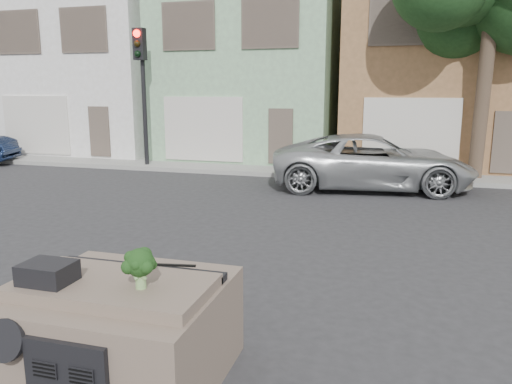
% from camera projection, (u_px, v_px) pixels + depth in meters
% --- Properties ---
extents(ground_plane, '(120.00, 120.00, 0.00)m').
position_uv_depth(ground_plane, '(223.00, 275.00, 8.05)').
color(ground_plane, '#303033').
rests_on(ground_plane, ground).
extents(sidewalk, '(40.00, 3.00, 0.15)m').
position_uv_depth(sidewalk, '(322.00, 170.00, 17.91)').
color(sidewalk, gray).
rests_on(sidewalk, ground).
extents(townhouse_white, '(7.20, 8.20, 7.55)m').
position_uv_depth(townhouse_white, '(108.00, 71.00, 23.90)').
color(townhouse_white, white).
rests_on(townhouse_white, ground).
extents(townhouse_mint, '(7.20, 8.20, 7.55)m').
position_uv_depth(townhouse_mint, '(259.00, 69.00, 21.87)').
color(townhouse_mint, '#90BD91').
rests_on(townhouse_mint, ground).
extents(townhouse_tan, '(7.20, 8.20, 7.55)m').
position_uv_depth(townhouse_tan, '(440.00, 67.00, 19.83)').
color(townhouse_tan, '#956942').
rests_on(townhouse_tan, ground).
extents(silver_pickup, '(6.16, 3.43, 1.63)m').
position_uv_depth(silver_pickup, '(371.00, 189.00, 14.99)').
color(silver_pickup, '#B1B4B7').
rests_on(silver_pickup, ground).
extents(traffic_signal, '(0.40, 0.40, 5.10)m').
position_uv_depth(traffic_signal, '(143.00, 100.00, 18.22)').
color(traffic_signal, black).
rests_on(traffic_signal, ground).
extents(tree_near, '(4.40, 4.00, 8.50)m').
position_uv_depth(tree_near, '(487.00, 45.00, 15.04)').
color(tree_near, '#1C3E1A').
rests_on(tree_near, ground).
extents(car_dashboard, '(2.00, 1.80, 1.12)m').
position_uv_depth(car_dashboard, '(124.00, 327.00, 5.11)').
color(car_dashboard, '#726153').
rests_on(car_dashboard, ground).
extents(instrument_hump, '(0.48, 0.38, 0.20)m').
position_uv_depth(instrument_hump, '(48.00, 273.00, 4.80)').
color(instrument_hump, black).
rests_on(instrument_hump, car_dashboard).
extents(wiper_arm, '(0.69, 0.15, 0.02)m').
position_uv_depth(wiper_arm, '(163.00, 265.00, 5.28)').
color(wiper_arm, black).
rests_on(wiper_arm, car_dashboard).
extents(broccoli, '(0.45, 0.45, 0.40)m').
position_uv_depth(broccoli, '(140.00, 268.00, 4.65)').
color(broccoli, black).
rests_on(broccoli, car_dashboard).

